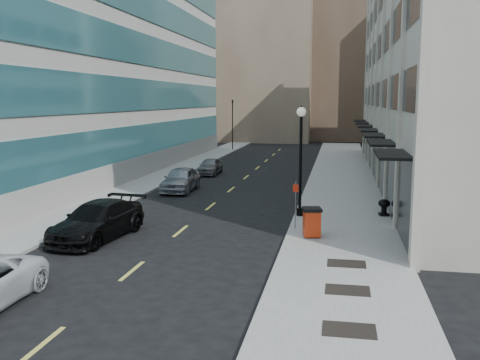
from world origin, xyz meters
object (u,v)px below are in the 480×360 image
(car_grey_sedan, at_px, (210,166))
(urn_planter, at_px, (384,206))
(car_silver_sedan, at_px, (181,179))
(car_black_pickup, at_px, (97,221))
(lamppost, at_px, (301,151))
(trash_bin, at_px, (312,221))
(sign_post, at_px, (296,198))
(traffic_signal, at_px, (232,103))

(car_grey_sedan, relative_size, urn_planter, 4.64)
(car_silver_sedan, distance_m, urn_planter, 14.18)
(car_black_pickup, distance_m, lamppost, 10.60)
(car_black_pickup, bearing_deg, car_grey_sedan, 97.32)
(urn_planter, bearing_deg, car_grey_sedan, 131.55)
(car_silver_sedan, bearing_deg, lamppost, -40.60)
(trash_bin, bearing_deg, urn_planter, 43.60)
(sign_post, height_order, urn_planter, sign_post)
(car_black_pickup, distance_m, trash_bin, 9.45)
(car_grey_sedan, bearing_deg, sign_post, -65.05)
(traffic_signal, distance_m, urn_planter, 38.85)
(car_silver_sedan, distance_m, car_grey_sedan, 8.35)
(car_grey_sedan, xyz_separation_m, sign_post, (8.50, -18.12, 0.93))
(car_black_pickup, relative_size, trash_bin, 4.35)
(trash_bin, height_order, lamppost, lamppost)
(traffic_signal, height_order, urn_planter, traffic_signal)
(car_black_pickup, relative_size, urn_planter, 6.55)
(car_black_pickup, bearing_deg, lamppost, 41.36)
(car_silver_sedan, height_order, sign_post, sign_post)
(urn_planter, bearing_deg, car_silver_sedan, 154.55)
(car_silver_sedan, xyz_separation_m, urn_planter, (12.80, -6.09, -0.15))
(car_black_pickup, height_order, sign_post, sign_post)
(traffic_signal, height_order, car_grey_sedan, traffic_signal)
(car_black_pickup, bearing_deg, sign_post, 26.07)
(car_grey_sedan, distance_m, urn_planter, 19.30)
(car_silver_sedan, xyz_separation_m, trash_bin, (9.33, -11.15, 0.03))
(lamppost, bearing_deg, car_silver_sedan, 140.89)
(car_grey_sedan, height_order, trash_bin, trash_bin)
(sign_post, bearing_deg, trash_bin, -52.61)
(sign_post, bearing_deg, car_grey_sedan, 121.54)
(car_black_pickup, distance_m, urn_planter, 14.38)
(traffic_signal, relative_size, lamppost, 1.22)
(car_grey_sedan, relative_size, trash_bin, 3.08)
(car_grey_sedan, bearing_deg, car_silver_sedan, -90.19)
(car_silver_sedan, bearing_deg, traffic_signal, 93.00)
(car_silver_sedan, relative_size, urn_planter, 5.58)
(urn_planter, bearing_deg, car_black_pickup, -152.87)
(trash_bin, height_order, sign_post, sign_post)
(traffic_signal, xyz_separation_m, car_grey_sedan, (2.30, -21.00, -5.04))
(traffic_signal, bearing_deg, trash_bin, -73.98)
(car_grey_sedan, bearing_deg, trash_bin, -64.62)
(car_black_pickup, bearing_deg, car_silver_sedan, 97.32)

